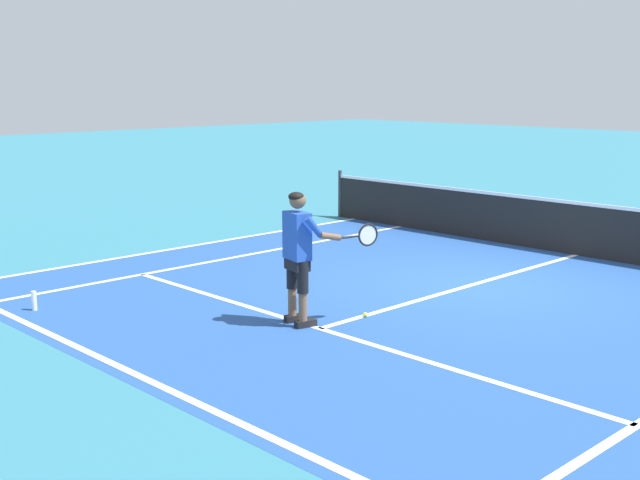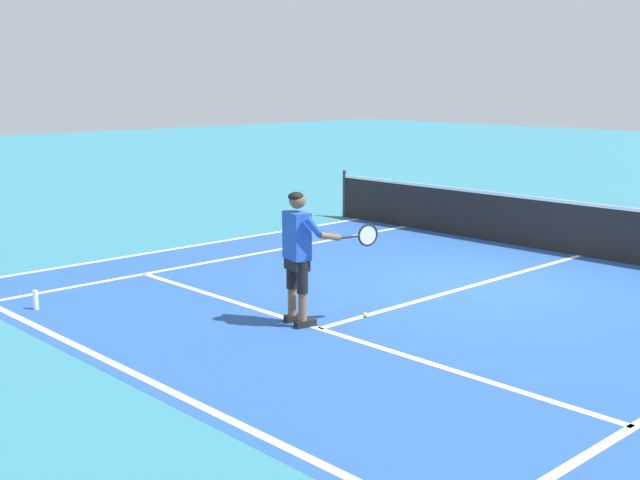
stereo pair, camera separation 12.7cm
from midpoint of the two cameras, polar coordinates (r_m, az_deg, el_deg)
name	(u,v)px [view 1 (the left image)]	position (r m, az deg, el deg)	size (l,w,h in m)	color
ground_plane	(478,283)	(12.87, 10.65, -2.98)	(80.00, 80.00, 0.00)	teal
court_inner_surface	(417,301)	(11.73, 6.47, -4.21)	(10.98, 9.35, 0.00)	#234C93
line_baseline	(145,379)	(8.89, -12.46, -9.40)	(10.98, 0.10, 0.01)	white
line_service	(320,329)	(10.36, -0.36, -6.18)	(8.23, 0.10, 0.01)	white
line_centre_service	(470,285)	(12.71, 10.13, -3.12)	(0.10, 6.40, 0.01)	white
line_singles_left	(236,257)	(14.61, -6.08, -1.17)	(0.10, 8.95, 0.01)	white
line_doubles_left	(191,246)	(15.69, -9.18, -0.41)	(0.10, 8.95, 0.01)	white
tennis_net	(578,228)	(15.27, 17.25, 0.81)	(11.96, 0.08, 1.07)	#333338
tennis_player	(299,249)	(10.31, -1.79, -0.62)	(0.84, 1.05, 1.71)	black
tennis_ball_near_feet	(365,315)	(10.87, 2.82, -5.22)	(0.07, 0.07, 0.07)	#CCE02D
water_bottle	(34,301)	(11.83, -19.55, -4.01)	(0.07, 0.07, 0.27)	white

